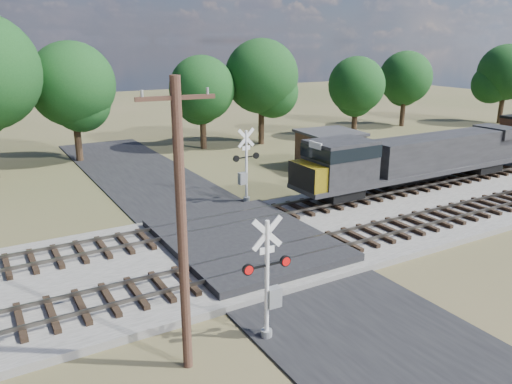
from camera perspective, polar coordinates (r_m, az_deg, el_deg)
ground at (r=23.55m, az=-0.79°, el=-6.79°), size 160.00×160.00×0.00m
ballast_bed at (r=29.71m, az=15.77°, el=-2.04°), size 140.00×10.00×0.30m
road at (r=23.54m, az=-0.79°, el=-6.70°), size 7.00×60.00×0.08m
crossing_panel at (r=23.83m, az=-1.38°, el=-5.68°), size 7.00×9.00×0.62m
track_near at (r=23.49m, az=8.33°, el=-5.95°), size 140.00×2.60×0.33m
track_far at (r=27.29m, az=1.83°, el=-2.48°), size 140.00×2.60×0.33m
crossing_signal_near at (r=16.39m, az=1.52°, el=-11.05°), size 1.73×0.37×4.29m
crossing_signal_far at (r=29.96m, az=-1.26°, el=2.26°), size 1.84×0.41×4.57m
utility_pole at (r=14.01m, az=-8.49°, el=-3.71°), size 2.11×0.32×8.63m
equipment_shed at (r=38.71m, az=8.37°, el=4.80°), size 4.69×4.69×2.92m
treeline at (r=42.67m, az=-9.33°, el=12.21°), size 81.58×11.43×11.48m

